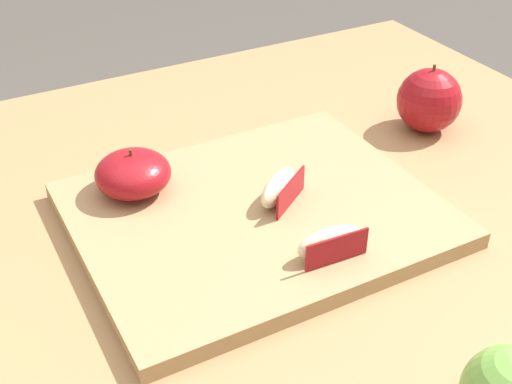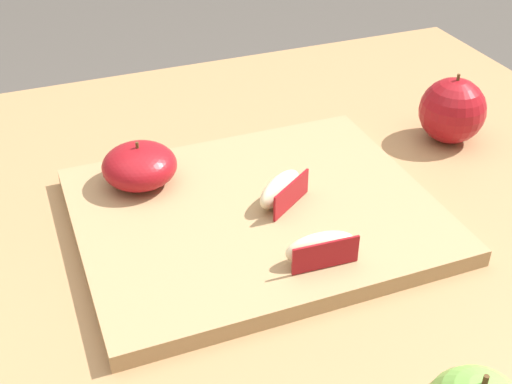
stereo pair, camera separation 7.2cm
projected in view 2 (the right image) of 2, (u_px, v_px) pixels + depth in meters
dining_table at (225, 315)px, 0.79m from camera, size 1.15×0.91×0.78m
cutting_board at (256, 214)px, 0.74m from camera, size 0.38×0.31×0.02m
apple_half_skin_up at (140, 166)px, 0.76m from camera, size 0.08×0.08×0.05m
apple_wedge_left at (281, 189)px, 0.73m from camera, size 0.07×0.06×0.03m
apple_wedge_right at (321, 248)px, 0.65m from camera, size 0.07×0.03×0.03m
whole_apple_red_delicious at (452, 111)px, 0.87m from camera, size 0.09×0.09×0.09m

